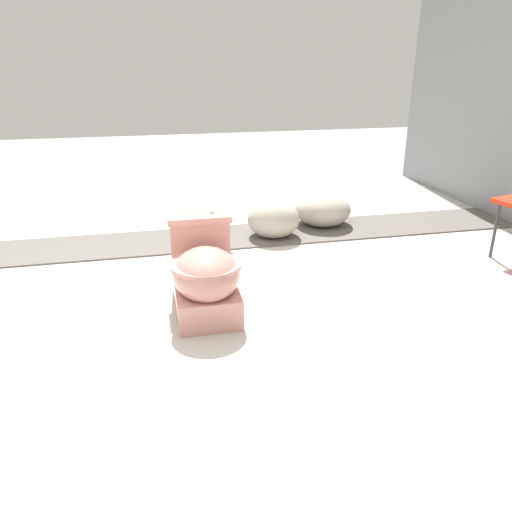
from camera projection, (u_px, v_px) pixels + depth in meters
ground_plane at (158, 321)px, 2.74m from camera, size 14.00×14.00×0.00m
gravel_strip at (215, 238)px, 3.97m from camera, size 0.56×8.00×0.01m
toilet at (204, 274)px, 2.79m from camera, size 0.64×0.39×0.52m
boulder_near at (322, 209)px, 4.24m from camera, size 0.62×0.62×0.28m
boulder_far at (273, 219)px, 3.96m from camera, size 0.52×0.53×0.30m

